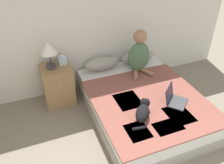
% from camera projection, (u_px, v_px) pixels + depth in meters
% --- Properties ---
extents(wall_back, '(5.44, 0.05, 2.55)m').
position_uv_depth(wall_back, '(79.00, 16.00, 3.56)').
color(wall_back, silver).
rests_on(wall_back, ground_plane).
extents(bed, '(1.52, 1.99, 0.41)m').
position_uv_depth(bed, '(142.00, 104.00, 3.52)').
color(bed, '#9E998E').
rests_on(bed, ground_plane).
extents(pillow_near, '(0.60, 0.25, 0.21)m').
position_uv_depth(pillow_near, '(102.00, 64.00, 3.90)').
color(pillow_near, gray).
rests_on(pillow_near, bed).
extents(pillow_far, '(0.60, 0.25, 0.21)m').
position_uv_depth(pillow_far, '(138.00, 57.00, 4.10)').
color(pillow_far, gray).
rests_on(pillow_far, bed).
extents(person_sitting, '(0.37, 0.36, 0.72)m').
position_uv_depth(person_sitting, '(139.00, 54.00, 3.73)').
color(person_sitting, '#476B4C').
rests_on(person_sitting, bed).
extents(cat_tabby, '(0.38, 0.39, 0.19)m').
position_uv_depth(cat_tabby, '(143.00, 111.00, 2.95)').
color(cat_tabby, black).
rests_on(cat_tabby, bed).
extents(laptop_open, '(0.39, 0.39, 0.23)m').
position_uv_depth(laptop_open, '(175.00, 99.00, 3.20)').
color(laptop_open, '#424247').
rests_on(laptop_open, bed).
extents(nightstand, '(0.45, 0.45, 0.64)m').
position_uv_depth(nightstand, '(58.00, 85.00, 3.72)').
color(nightstand, '#937047').
rests_on(nightstand, ground_plane).
extents(table_lamp, '(0.24, 0.24, 0.42)m').
position_uv_depth(table_lamp, '(48.00, 50.00, 3.37)').
color(table_lamp, '#38383D').
rests_on(table_lamp, nightstand).
extents(tissue_box, '(0.12, 0.12, 0.14)m').
position_uv_depth(tissue_box, '(62.00, 60.00, 3.62)').
color(tissue_box, silver).
rests_on(tissue_box, nightstand).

